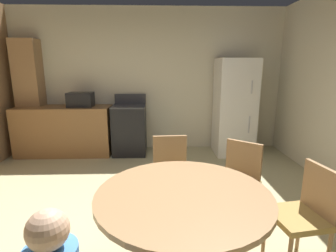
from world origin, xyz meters
The scene contains 11 objects.
ground_plane centered at (0.00, 0.00, 0.00)m, with size 14.00×14.00×0.00m, color tan.
wall_back centered at (0.00, 2.94, 1.35)m, with size 5.44×0.12×2.70m, color beige.
kitchen_counter centered at (-1.56, 2.54, 0.45)m, with size 1.71×0.60×0.90m, color olive.
pantry_column centered at (-2.20, 2.72, 1.05)m, with size 0.44×0.36×2.10m, color #9E754C.
oven_range centered at (-0.36, 2.54, 0.47)m, with size 0.60×0.60×1.10m.
refrigerator centered at (1.59, 2.49, 0.88)m, with size 0.68×0.68×1.76m.
microwave centered at (-1.23, 2.54, 1.03)m, with size 0.44×0.32×0.26m, color black.
dining_table centered at (0.36, -0.56, 0.61)m, with size 1.25×1.25×0.76m.
chair_northeast centered at (1.01, 0.23, 0.50)m, with size 0.56×0.56×0.87m.
chair_north centered at (0.32, 0.46, 0.50)m, with size 0.42×0.42×0.87m.
chair_east centered at (1.37, -0.40, 0.50)m, with size 0.46×0.46×0.87m.
Camera 1 is at (0.20, -2.25, 1.64)m, focal length 27.92 mm.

